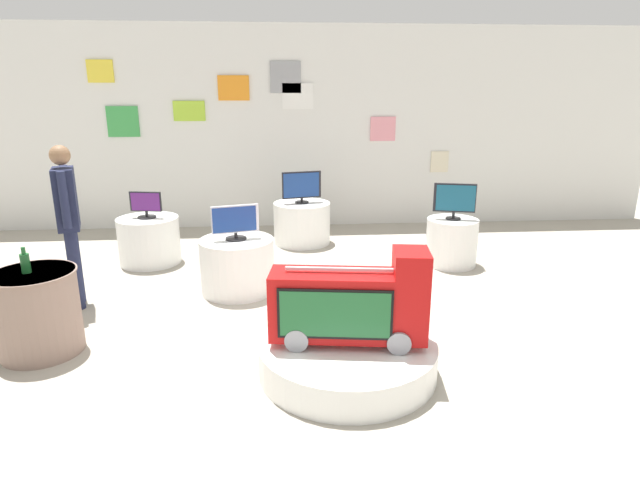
# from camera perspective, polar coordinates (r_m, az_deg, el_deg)

# --- Properties ---
(ground_plane) EXTENTS (30.00, 30.00, 0.00)m
(ground_plane) POSITION_cam_1_polar(r_m,az_deg,el_deg) (4.70, -0.37, -12.04)
(ground_plane) COLOR #A8A091
(back_wall_display) EXTENTS (12.17, 0.13, 3.25)m
(back_wall_display) POSITION_cam_1_polar(r_m,az_deg,el_deg) (8.72, -2.54, 12.18)
(back_wall_display) COLOR silver
(back_wall_display) RESTS_ON ground
(main_display_pedestal) EXTENTS (1.45, 1.45, 0.27)m
(main_display_pedestal) POSITION_cam_1_polar(r_m,az_deg,el_deg) (4.33, 3.02, -12.74)
(main_display_pedestal) COLOR white
(main_display_pedestal) RESTS_ON ground
(novelty_firetruck_tv) EXTENTS (1.27, 0.53, 0.78)m
(novelty_firetruck_tv) POSITION_cam_1_polar(r_m,az_deg,el_deg) (4.12, 3.47, -7.20)
(novelty_firetruck_tv) COLOR gray
(novelty_firetruck_tv) RESTS_ON main_display_pedestal
(display_pedestal_left_rear) EXTENTS (0.80, 0.80, 0.62)m
(display_pedestal_left_rear) POSITION_cam_1_polar(r_m,az_deg,el_deg) (7.25, -18.32, -0.03)
(display_pedestal_left_rear) COLOR white
(display_pedestal_left_rear) RESTS_ON ground
(tv_on_left_rear) EXTENTS (0.42, 0.24, 0.35)m
(tv_on_left_rear) POSITION_cam_1_polar(r_m,az_deg,el_deg) (7.13, -18.67, 3.72)
(tv_on_left_rear) COLOR black
(tv_on_left_rear) RESTS_ON display_pedestal_left_rear
(display_pedestal_center_rear) EXTENTS (0.66, 0.66, 0.62)m
(display_pedestal_center_rear) POSITION_cam_1_polar(r_m,az_deg,el_deg) (7.02, 14.30, -0.21)
(display_pedestal_center_rear) COLOR white
(display_pedestal_center_rear) RESTS_ON ground
(tv_on_center_rear) EXTENTS (0.53, 0.20, 0.47)m
(tv_on_center_rear) POSITION_cam_1_polar(r_m,az_deg,el_deg) (6.89, 14.64, 4.33)
(tv_on_center_rear) COLOR black
(tv_on_center_rear) RESTS_ON display_pedestal_center_rear
(display_pedestal_right_rear) EXTENTS (0.84, 0.84, 0.62)m
(display_pedestal_right_rear) POSITION_cam_1_polar(r_m,az_deg,el_deg) (5.97, -9.11, -2.78)
(display_pedestal_right_rear) COLOR white
(display_pedestal_right_rear) RESTS_ON ground
(tv_on_right_rear) EXTENTS (0.52, 0.24, 0.39)m
(tv_on_right_rear) POSITION_cam_1_polar(r_m,az_deg,el_deg) (5.82, -9.35, 2.00)
(tv_on_right_rear) COLOR black
(tv_on_right_rear) RESTS_ON display_pedestal_right_rear
(display_pedestal_far_right) EXTENTS (0.85, 0.85, 0.62)m
(display_pedestal_far_right) POSITION_cam_1_polar(r_m,az_deg,el_deg) (7.80, -2.00, 1.90)
(display_pedestal_far_right) COLOR white
(display_pedestal_far_right) RESTS_ON ground
(tv_on_far_right) EXTENTS (0.58, 0.21, 0.47)m
(tv_on_far_right) POSITION_cam_1_polar(r_m,az_deg,el_deg) (7.68, -2.05, 5.95)
(tv_on_far_right) COLOR black
(tv_on_far_right) RESTS_ON display_pedestal_far_right
(side_table_round) EXTENTS (0.71, 0.71, 0.74)m
(side_table_round) POSITION_cam_1_polar(r_m,az_deg,el_deg) (5.14, -28.69, -6.94)
(side_table_round) COLOR gray
(side_table_round) RESTS_ON ground
(bottle_on_side_table) EXTENTS (0.07, 0.07, 0.22)m
(bottle_on_side_table) POSITION_cam_1_polar(r_m,az_deg,el_deg) (5.00, -29.76, -2.17)
(bottle_on_side_table) COLOR #195926
(bottle_on_side_table) RESTS_ON side_table_round
(shopper_browsing_near_truck) EXTENTS (0.31, 0.54, 1.71)m
(shopper_browsing_near_truck) POSITION_cam_1_polar(r_m,az_deg,el_deg) (5.91, -26.05, 2.54)
(shopper_browsing_near_truck) COLOR #1E233F
(shopper_browsing_near_truck) RESTS_ON ground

